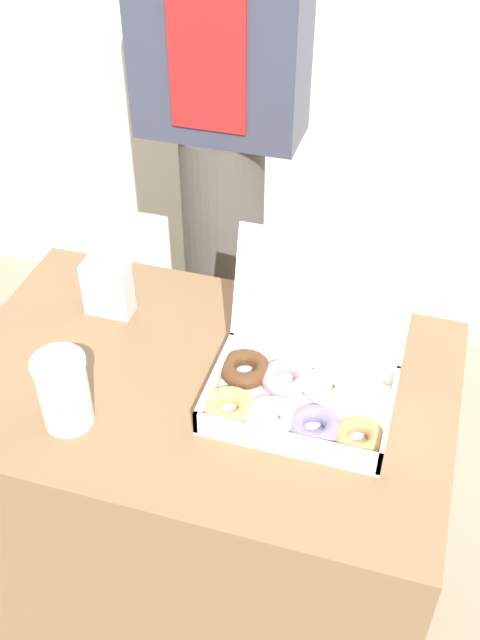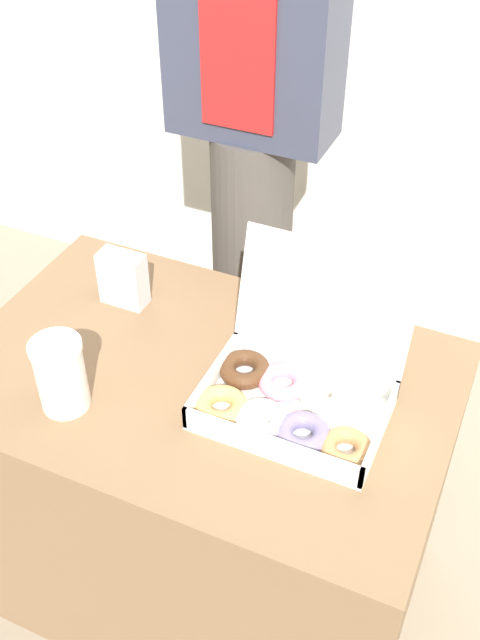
{
  "view_description": "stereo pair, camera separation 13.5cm",
  "coord_description": "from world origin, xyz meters",
  "px_view_note": "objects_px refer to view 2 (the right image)",
  "views": [
    {
      "loc": [
        0.36,
        -0.96,
        1.71
      ],
      "look_at": [
        0.07,
        0.03,
        0.84
      ],
      "focal_mm": 42.0,
      "sensor_mm": 36.0,
      "label": 1
    },
    {
      "loc": [
        0.49,
        -0.91,
        1.71
      ],
      "look_at": [
        0.07,
        0.03,
        0.84
      ],
      "focal_mm": 42.0,
      "sensor_mm": 36.0,
      "label": 2
    }
  ],
  "objects_px": {
    "coffee_cup": "(61,375)",
    "person_customer": "(253,120)",
    "donut_box": "(289,392)",
    "napkin_holder": "(123,279)"
  },
  "relations": [
    {
      "from": "person_customer",
      "to": "napkin_holder",
      "type": "bearing_deg",
      "value": -106.11
    },
    {
      "from": "donut_box",
      "to": "coffee_cup",
      "type": "distance_m",
      "value": 0.41
    },
    {
      "from": "donut_box",
      "to": "person_customer",
      "type": "height_order",
      "value": "person_customer"
    },
    {
      "from": "donut_box",
      "to": "coffee_cup",
      "type": "relative_size",
      "value": 2.5
    },
    {
      "from": "coffee_cup",
      "to": "person_customer",
      "type": "distance_m",
      "value": 0.74
    },
    {
      "from": "coffee_cup",
      "to": "napkin_holder",
      "type": "relative_size",
      "value": 1.22
    },
    {
      "from": "coffee_cup",
      "to": "person_customer",
      "type": "bearing_deg",
      "value": 85.04
    },
    {
      "from": "donut_box",
      "to": "napkin_holder",
      "type": "bearing_deg",
      "value": 161.31
    },
    {
      "from": "donut_box",
      "to": "person_customer",
      "type": "bearing_deg",
      "value": 119.49
    },
    {
      "from": "donut_box",
      "to": "coffee_cup",
      "type": "height_order",
      "value": "donut_box"
    }
  ]
}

